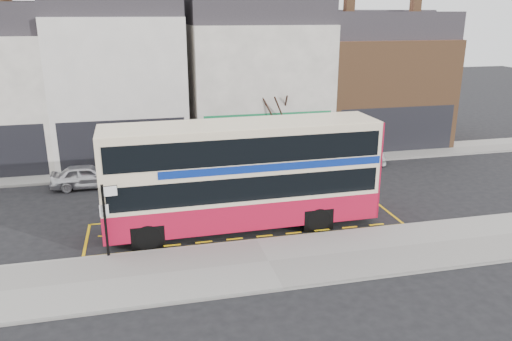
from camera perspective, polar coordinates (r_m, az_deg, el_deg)
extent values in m
plane|color=black|center=(21.51, -0.14, -7.84)|extent=(120.00, 120.00, 0.00)
cube|color=gray|center=(19.48, 1.43, -10.47)|extent=(40.00, 4.00, 0.15)
cube|color=gray|center=(21.15, 0.10, -8.08)|extent=(40.00, 0.15, 0.15)
cube|color=gray|center=(31.59, -4.68, 0.69)|extent=(50.00, 3.00, 0.15)
cube|color=beige|center=(34.26, -15.17, 9.06)|extent=(8.00, 8.00, 9.00)
cube|color=#28262B|center=(33.93, -15.93, 18.10)|extent=(8.00, 7.20, 1.80)
cube|color=black|center=(30.91, -14.90, 2.70)|extent=(7.36, 0.06, 3.20)
cube|color=black|center=(30.98, -14.87, 2.36)|extent=(5.60, 0.04, 2.00)
cube|color=white|center=(35.18, -0.15, 9.47)|extent=(9.00, 8.00, 8.50)
cube|color=#28262B|center=(34.82, -0.16, 17.88)|extent=(9.00, 7.20, 1.80)
cube|color=#157743|center=(31.89, 1.48, 3.75)|extent=(8.28, 0.06, 3.20)
cube|color=black|center=(31.96, 1.47, 3.41)|extent=(6.30, 0.04, 2.00)
cube|color=brown|center=(38.29, 13.24, 8.92)|extent=(9.00, 8.00, 7.50)
cube|color=#28262B|center=(37.90, 13.75, 15.87)|extent=(9.00, 7.20, 1.80)
cube|color=brown|center=(35.85, 10.60, 18.07)|extent=(0.60, 0.60, 1.20)
cube|color=brown|center=(38.08, 17.77, 17.52)|extent=(0.60, 0.60, 1.20)
cube|color=black|center=(35.22, 15.83, 4.42)|extent=(8.28, 0.06, 3.20)
cube|color=black|center=(35.28, 15.79, 4.11)|extent=(6.30, 0.04, 2.00)
cube|color=beige|center=(21.78, -1.61, -0.23)|extent=(11.94, 2.88, 4.38)
cube|color=#A80D2B|center=(22.32, -1.58, -4.14)|extent=(11.98, 2.92, 1.19)
cube|color=#A80D2B|center=(23.72, 12.52, 0.85)|extent=(0.10, 2.75, 4.38)
cube|color=black|center=(21.87, -1.60, -0.98)|extent=(11.47, 2.93, 1.03)
cube|color=black|center=(21.41, -1.64, 3.14)|extent=(11.47, 2.93, 1.08)
cube|color=navy|center=(21.86, 1.15, 1.40)|extent=(9.56, 2.90, 0.32)
cube|color=black|center=(21.55, -17.20, -2.85)|extent=(0.10, 2.49, 1.73)
cube|color=black|center=(20.99, -17.66, 2.01)|extent=(0.10, 2.49, 1.08)
cube|color=black|center=(21.23, -17.42, -0.24)|extent=(0.08, 1.89, 0.38)
cube|color=beige|center=(21.22, -1.66, 5.27)|extent=(11.94, 2.77, 0.13)
cylinder|color=black|center=(20.91, -12.26, -7.41)|extent=(1.09, 0.32, 1.08)
cylinder|color=black|center=(23.18, -12.52, -4.88)|extent=(1.09, 0.32, 1.08)
cylinder|color=black|center=(22.25, 7.09, -5.55)|extent=(1.09, 0.32, 1.08)
cylinder|color=black|center=(24.39, 5.02, -3.36)|extent=(1.09, 0.32, 1.08)
cube|color=black|center=(20.08, -16.86, -5.52)|extent=(0.11, 0.11, 2.93)
cube|color=white|center=(19.68, -16.31, -2.28)|extent=(0.53, 0.11, 0.43)
cube|color=white|center=(19.99, -16.97, -4.42)|extent=(0.34, 0.07, 0.49)
imported|color=silver|center=(28.93, -18.72, -0.61)|extent=(3.85, 1.56, 1.31)
imported|color=#37383D|center=(29.51, -7.81, 0.65)|extent=(4.37, 1.67, 1.42)
imported|color=white|center=(31.96, 10.39, 1.87)|extent=(5.14, 2.43, 1.45)
cylinder|color=#331F17|center=(32.41, 2.04, 2.91)|extent=(0.24, 0.24, 2.04)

